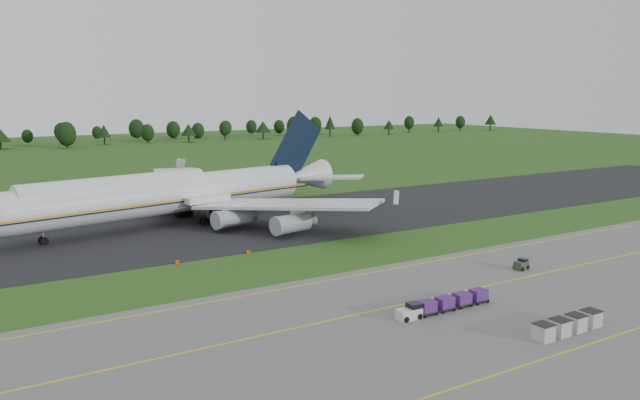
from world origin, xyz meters
TOP-DOWN VIEW (x-y plane):
  - ground at (0.00, 0.00)m, footprint 600.00×600.00m
  - apron at (0.00, -34.00)m, footprint 300.00×52.00m
  - taxiway at (0.00, 28.00)m, footprint 300.00×40.00m
  - apron_markings at (0.00, -26.98)m, footprint 300.00×30.20m
  - tree_line at (-13.46, 220.17)m, footprint 528.06×23.26m
  - aircraft at (-9.07, 34.12)m, footprint 71.29×67.95m
  - baggage_train at (0.90, -25.91)m, footprint 12.36×1.58m
  - utility_cart at (21.05, -19.16)m, footprint 2.23×1.59m
  - uld_row at (7.09, -37.11)m, footprint 8.88×1.68m
  - edge_markers at (-12.19, 7.40)m, footprint 11.31×0.30m

SIDE VIEW (x-z plane):
  - ground at x=0.00m, z-range 0.00..0.00m
  - apron at x=0.00m, z-range 0.00..0.06m
  - taxiway at x=0.00m, z-range 0.00..0.08m
  - apron_markings at x=0.00m, z-range 0.06..0.07m
  - edge_markers at x=-12.19m, z-range -0.03..0.57m
  - utility_cart at x=21.05m, z-range 0.05..1.17m
  - baggage_train at x=0.90m, z-range 0.10..1.62m
  - uld_row at x=7.09m, z-range 0.06..1.73m
  - aircraft at x=-9.07m, z-range -4.28..15.67m
  - tree_line at x=-13.46m, z-range -0.03..11.71m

